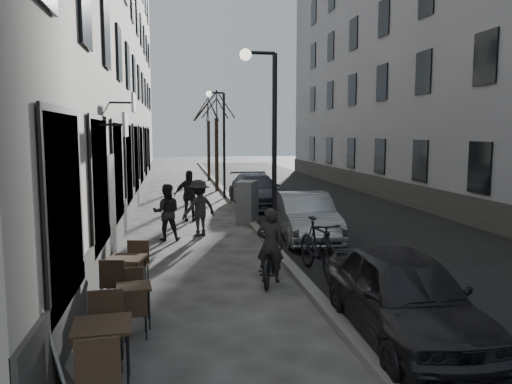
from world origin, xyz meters
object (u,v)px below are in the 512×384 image
object	(u,v)px
sign_board	(50,348)
car_far	(255,191)
pedestrian_near	(167,212)
pedestrian_mid	(199,208)
utility_cabinet	(248,202)
bistro_set_c	(127,274)
streetlamp_near	(267,132)
moped	(318,247)
tree_near	(216,104)
car_mid	(305,217)
bistro_set_b	(134,301)
car_near	(404,295)
pedestrian_far	(189,196)
bicycle	(270,259)
bistro_set_a	(103,350)
tree_far	(208,109)
streetlamp_far	(220,132)

from	to	relation	value
sign_board	car_far	bearing A→B (deg)	46.37
pedestrian_near	pedestrian_mid	size ratio (longest dim) A/B	0.96
pedestrian_near	car_far	distance (m)	7.13
utility_cabinet	pedestrian_near	xyz separation A→B (m)	(-2.74, -2.32, 0.09)
bistro_set_c	streetlamp_near	bearing A→B (deg)	50.09
moped	pedestrian_mid	bearing A→B (deg)	110.47
tree_near	car_mid	bearing A→B (deg)	-83.45
streetlamp_near	bistro_set_b	size ratio (longest dim) A/B	3.70
tree_near	bistro_set_c	xyz separation A→B (m)	(-3.23, -17.42, -4.17)
car_near	car_mid	xyz separation A→B (m)	(0.37, 7.17, 0.00)
bistro_set_c	utility_cabinet	bearing A→B (deg)	78.04
utility_cabinet	car_mid	distance (m)	3.18
pedestrian_far	utility_cabinet	bearing A→B (deg)	-29.43
bicycle	pedestrian_near	world-z (taller)	pedestrian_near
bistro_set_a	pedestrian_near	distance (m)	8.65
utility_cabinet	car_far	bearing A→B (deg)	100.99
bistro_set_b	bistro_set_c	size ratio (longest dim) A/B	0.82
sign_board	car_far	world-z (taller)	car_far
tree_far	bicycle	world-z (taller)	tree_far
tree_near	pedestrian_far	world-z (taller)	tree_near
streetlamp_far	car_far	distance (m)	4.14
bistro_set_a	pedestrian_mid	world-z (taller)	pedestrian_mid
tree_near	streetlamp_far	bearing A→B (deg)	-91.38
sign_board	bicycle	xyz separation A→B (m)	(3.56, 3.69, 0.05)
streetlamp_near	car_near	world-z (taller)	streetlamp_near
utility_cabinet	bistro_set_a	bearing A→B (deg)	-83.01
tree_far	pedestrian_near	world-z (taller)	tree_far
bistro_set_c	pedestrian_far	distance (m)	8.51
car_mid	pedestrian_near	bearing A→B (deg)	175.12
tree_near	bistro_set_b	distance (m)	19.50
tree_near	streetlamp_near	bearing A→B (deg)	-90.28
streetlamp_near	pedestrian_far	xyz separation A→B (m)	(-1.72, 5.95, -2.26)
car_mid	moped	size ratio (longest dim) A/B	1.98
bistro_set_a	sign_board	distance (m)	0.81
pedestrian_near	pedestrian_far	bearing A→B (deg)	-102.28
bistro_set_c	utility_cabinet	distance (m)	8.26
bistro_set_b	car_far	xyz separation A→B (m)	(4.09, 12.69, 0.28)
car_mid	moped	xyz separation A→B (m)	(-0.67, -3.62, -0.05)
car_far	tree_far	bearing A→B (deg)	95.45
pedestrian_mid	pedestrian_far	xyz separation A→B (m)	(-0.22, 2.75, 0.04)
sign_board	pedestrian_far	size ratio (longest dim) A/B	0.59
pedestrian_mid	car_far	distance (m)	6.29
car_near	moped	size ratio (longest dim) A/B	1.90
bistro_set_c	moped	world-z (taller)	moped
car_mid	bistro_set_b	bearing A→B (deg)	-123.33
pedestrian_mid	moped	world-z (taller)	pedestrian_mid
bicycle	car_far	size ratio (longest dim) A/B	0.39
utility_cabinet	bicycle	world-z (taller)	utility_cabinet
streetlamp_near	streetlamp_far	size ratio (longest dim) A/B	1.00
bistro_set_c	car_near	size ratio (longest dim) A/B	0.42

